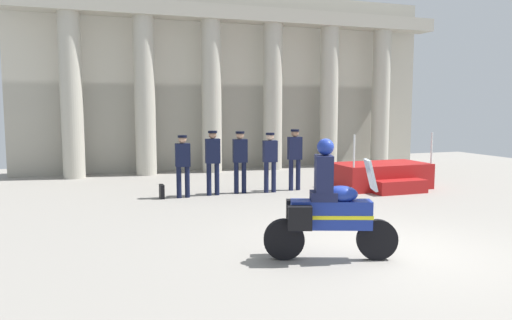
{
  "coord_description": "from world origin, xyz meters",
  "views": [
    {
      "loc": [
        -4.73,
        -6.9,
        2.39
      ],
      "look_at": [
        -1.25,
        2.86,
        1.26
      ],
      "focal_mm": 34.87,
      "sensor_mm": 36.0,
      "label": 1
    }
  ],
  "objects_px": {
    "reviewing_stand": "(382,176)",
    "officer_in_row_4": "(295,154)",
    "officer_in_row_0": "(183,161)",
    "officer_in_row_2": "(240,157)",
    "officer_in_row_1": "(213,157)",
    "officer_in_row_3": "(270,157)",
    "briefcase_on_ground": "(162,192)",
    "motorcycle_with_rider": "(326,210)"
  },
  "relations": [
    {
      "from": "officer_in_row_2",
      "to": "motorcycle_with_rider",
      "type": "height_order",
      "value": "motorcycle_with_rider"
    },
    {
      "from": "officer_in_row_3",
      "to": "motorcycle_with_rider",
      "type": "bearing_deg",
      "value": 82.07
    },
    {
      "from": "officer_in_row_2",
      "to": "motorcycle_with_rider",
      "type": "bearing_deg",
      "value": 89.9
    },
    {
      "from": "officer_in_row_0",
      "to": "officer_in_row_3",
      "type": "relative_size",
      "value": 0.99
    },
    {
      "from": "officer_in_row_1",
      "to": "officer_in_row_0",
      "type": "bearing_deg",
      "value": 10.54
    },
    {
      "from": "officer_in_row_3",
      "to": "officer_in_row_4",
      "type": "relative_size",
      "value": 0.96
    },
    {
      "from": "officer_in_row_3",
      "to": "officer_in_row_4",
      "type": "distance_m",
      "value": 0.8
    },
    {
      "from": "briefcase_on_ground",
      "to": "officer_in_row_1",
      "type": "bearing_deg",
      "value": -0.06
    },
    {
      "from": "briefcase_on_ground",
      "to": "motorcycle_with_rider",
      "type": "bearing_deg",
      "value": -75.13
    },
    {
      "from": "officer_in_row_0",
      "to": "officer_in_row_2",
      "type": "xyz_separation_m",
      "value": [
        1.61,
        0.14,
        0.04
      ]
    },
    {
      "from": "officer_in_row_1",
      "to": "officer_in_row_3",
      "type": "relative_size",
      "value": 1.05
    },
    {
      "from": "officer_in_row_1",
      "to": "officer_in_row_4",
      "type": "xyz_separation_m",
      "value": [
        2.4,
        0.02,
        0.0
      ]
    },
    {
      "from": "officer_in_row_0",
      "to": "officer_in_row_4",
      "type": "height_order",
      "value": "officer_in_row_4"
    },
    {
      "from": "officer_in_row_3",
      "to": "briefcase_on_ground",
      "type": "distance_m",
      "value": 3.08
    },
    {
      "from": "reviewing_stand",
      "to": "officer_in_row_4",
      "type": "xyz_separation_m",
      "value": [
        -2.53,
        0.56,
        0.67
      ]
    },
    {
      "from": "officer_in_row_1",
      "to": "officer_in_row_4",
      "type": "height_order",
      "value": "officer_in_row_1"
    },
    {
      "from": "reviewing_stand",
      "to": "officer_in_row_4",
      "type": "distance_m",
      "value": 2.68
    },
    {
      "from": "officer_in_row_0",
      "to": "officer_in_row_4",
      "type": "bearing_deg",
      "value": -173.25
    },
    {
      "from": "reviewing_stand",
      "to": "officer_in_row_2",
      "type": "relative_size",
      "value": 1.59
    },
    {
      "from": "reviewing_stand",
      "to": "officer_in_row_4",
      "type": "relative_size",
      "value": 1.56
    },
    {
      "from": "officer_in_row_2",
      "to": "officer_in_row_1",
      "type": "bearing_deg",
      "value": 9.25
    },
    {
      "from": "officer_in_row_3",
      "to": "reviewing_stand",
      "type": "bearing_deg",
      "value": 177.29
    },
    {
      "from": "reviewing_stand",
      "to": "officer_in_row_3",
      "type": "height_order",
      "value": "officer_in_row_3"
    },
    {
      "from": "officer_in_row_0",
      "to": "officer_in_row_2",
      "type": "bearing_deg",
      "value": -170.09
    },
    {
      "from": "officer_in_row_0",
      "to": "motorcycle_with_rider",
      "type": "distance_m",
      "value": 6.06
    },
    {
      "from": "officer_in_row_0",
      "to": "officer_in_row_3",
      "type": "distance_m",
      "value": 2.43
    },
    {
      "from": "reviewing_stand",
      "to": "officer_in_row_3",
      "type": "distance_m",
      "value": 3.41
    },
    {
      "from": "officer_in_row_1",
      "to": "officer_in_row_3",
      "type": "distance_m",
      "value": 1.61
    },
    {
      "from": "officer_in_row_2",
      "to": "officer_in_row_3",
      "type": "relative_size",
      "value": 1.03
    },
    {
      "from": "officer_in_row_2",
      "to": "motorcycle_with_rider",
      "type": "distance_m",
      "value": 6.13
    },
    {
      "from": "officer_in_row_1",
      "to": "briefcase_on_ground",
      "type": "relative_size",
      "value": 4.82
    },
    {
      "from": "reviewing_stand",
      "to": "motorcycle_with_rider",
      "type": "bearing_deg",
      "value": -130.46
    },
    {
      "from": "reviewing_stand",
      "to": "officer_in_row_1",
      "type": "bearing_deg",
      "value": 173.7
    },
    {
      "from": "officer_in_row_4",
      "to": "officer_in_row_1",
      "type": "bearing_deg",
      "value": 5.45
    },
    {
      "from": "motorcycle_with_rider",
      "to": "briefcase_on_ground",
      "type": "height_order",
      "value": "motorcycle_with_rider"
    },
    {
      "from": "motorcycle_with_rider",
      "to": "briefcase_on_ground",
      "type": "bearing_deg",
      "value": 125.33
    },
    {
      "from": "briefcase_on_ground",
      "to": "officer_in_row_4",
      "type": "bearing_deg",
      "value": 0.23
    },
    {
      "from": "officer_in_row_1",
      "to": "officer_in_row_4",
      "type": "distance_m",
      "value": 2.4
    },
    {
      "from": "briefcase_on_ground",
      "to": "officer_in_row_0",
      "type": "bearing_deg",
      "value": -8.41
    },
    {
      "from": "officer_in_row_0",
      "to": "briefcase_on_ground",
      "type": "bearing_deg",
      "value": -3.36
    },
    {
      "from": "officer_in_row_4",
      "to": "officer_in_row_3",
      "type": "bearing_deg",
      "value": 12.86
    },
    {
      "from": "reviewing_stand",
      "to": "briefcase_on_ground",
      "type": "bearing_deg",
      "value": 175.05
    }
  ]
}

